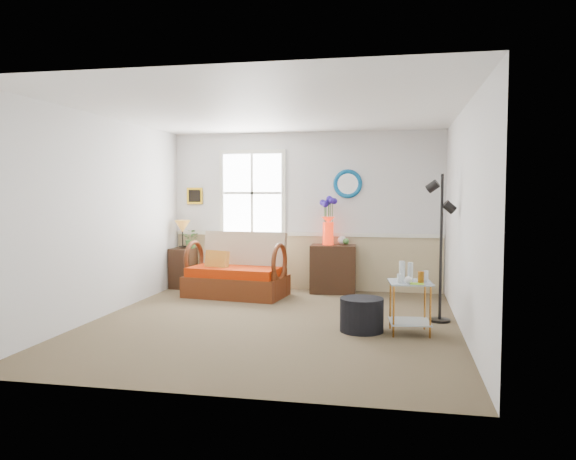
% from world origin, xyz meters
% --- Properties ---
extents(floor, '(4.50, 5.00, 0.01)m').
position_xyz_m(floor, '(0.00, 0.00, 0.00)').
color(floor, brown).
rests_on(floor, ground).
extents(ceiling, '(4.50, 5.00, 0.01)m').
position_xyz_m(ceiling, '(0.00, 0.00, 2.60)').
color(ceiling, white).
rests_on(ceiling, walls).
extents(walls, '(4.51, 5.01, 2.60)m').
position_xyz_m(walls, '(0.00, 0.00, 1.30)').
color(walls, silver).
rests_on(walls, floor).
extents(wainscot, '(4.46, 0.02, 0.90)m').
position_xyz_m(wainscot, '(0.00, 2.48, 0.45)').
color(wainscot, tan).
rests_on(wainscot, walls).
extents(chair_rail, '(4.46, 0.04, 0.06)m').
position_xyz_m(chair_rail, '(0.00, 2.47, 0.92)').
color(chair_rail, silver).
rests_on(chair_rail, walls).
extents(window, '(1.14, 0.06, 1.44)m').
position_xyz_m(window, '(-0.90, 2.47, 1.60)').
color(window, white).
rests_on(window, walls).
extents(picture, '(0.28, 0.03, 0.28)m').
position_xyz_m(picture, '(-1.92, 2.48, 1.55)').
color(picture, '#B28517').
rests_on(picture, walls).
extents(mirror, '(0.47, 0.07, 0.47)m').
position_xyz_m(mirror, '(0.70, 2.48, 1.75)').
color(mirror, '#0E649A').
rests_on(mirror, walls).
extents(loveseat, '(1.60, 1.04, 0.98)m').
position_xyz_m(loveseat, '(-0.95, 1.65, 0.49)').
color(loveseat, '#4F240A').
rests_on(loveseat, floor).
extents(throw_pillow, '(0.40, 0.21, 0.39)m').
position_xyz_m(throw_pillow, '(-1.24, 1.59, 0.52)').
color(throw_pillow, '#C24E01').
rests_on(throw_pillow, loveseat).
extents(lamp_stand, '(0.39, 0.39, 0.67)m').
position_xyz_m(lamp_stand, '(-2.04, 2.20, 0.34)').
color(lamp_stand, black).
rests_on(lamp_stand, floor).
extents(table_lamp, '(0.28, 0.28, 0.47)m').
position_xyz_m(table_lamp, '(-2.04, 2.20, 0.91)').
color(table_lamp, '#C8832E').
rests_on(table_lamp, lamp_stand).
extents(potted_plant, '(0.35, 0.37, 0.25)m').
position_xyz_m(potted_plant, '(-1.89, 2.22, 0.80)').
color(potted_plant, '#3D6D30').
rests_on(potted_plant, lamp_stand).
extents(cabinet, '(0.74, 0.50, 0.77)m').
position_xyz_m(cabinet, '(0.50, 2.25, 0.38)').
color(cabinet, black).
rests_on(cabinet, floor).
extents(flower_vase, '(0.25, 0.25, 0.76)m').
position_xyz_m(flower_vase, '(0.41, 2.29, 1.15)').
color(flower_vase, red).
rests_on(flower_vase, cabinet).
extents(side_table, '(0.52, 0.52, 0.60)m').
position_xyz_m(side_table, '(1.66, -0.17, 0.30)').
color(side_table, '#B56E23').
rests_on(side_table, floor).
extents(tabletop_items, '(0.38, 0.38, 0.23)m').
position_xyz_m(tabletop_items, '(1.68, -0.21, 0.71)').
color(tabletop_items, silver).
rests_on(tabletop_items, side_table).
extents(floor_lamp, '(0.33, 0.33, 1.84)m').
position_xyz_m(floor_lamp, '(2.04, 0.51, 0.92)').
color(floor_lamp, black).
rests_on(floor_lamp, floor).
extents(ottoman, '(0.51, 0.51, 0.39)m').
position_xyz_m(ottoman, '(1.11, -0.18, 0.20)').
color(ottoman, black).
rests_on(ottoman, floor).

